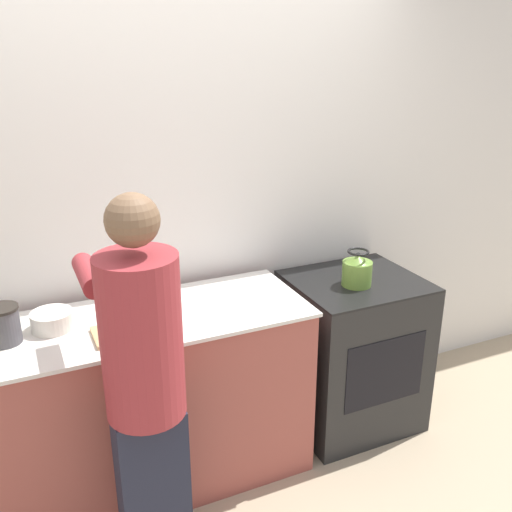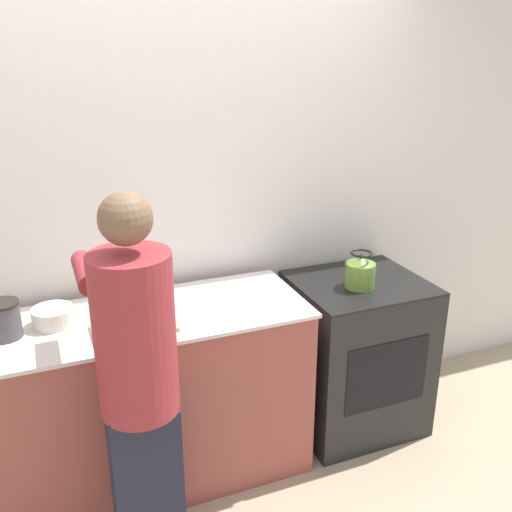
# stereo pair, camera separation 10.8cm
# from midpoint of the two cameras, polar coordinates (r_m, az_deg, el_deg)

# --- Properties ---
(ground_plane) EXTENTS (12.00, 12.00, 0.00)m
(ground_plane) POSITION_cam_midpoint_polar(r_m,az_deg,el_deg) (3.04, -1.67, -22.85)
(ground_plane) COLOR tan
(wall_back) EXTENTS (8.00, 0.05, 2.60)m
(wall_back) POSITION_cam_midpoint_polar(r_m,az_deg,el_deg) (2.97, -6.56, 4.99)
(wall_back) COLOR white
(wall_back) RESTS_ON ground_plane
(counter) EXTENTS (1.71, 0.61, 0.91)m
(counter) POSITION_cam_midpoint_polar(r_m,az_deg,el_deg) (2.90, -11.16, -14.18)
(counter) COLOR #9E4C42
(counter) RESTS_ON ground_plane
(oven) EXTENTS (0.69, 0.62, 0.88)m
(oven) POSITION_cam_midpoint_polar(r_m,az_deg,el_deg) (3.33, 10.83, -9.56)
(oven) COLOR black
(oven) RESTS_ON ground_plane
(person) EXTENTS (0.34, 0.58, 1.62)m
(person) POSITION_cam_midpoint_polar(r_m,az_deg,el_deg) (2.26, -10.33, -12.05)
(person) COLOR #212434
(person) RESTS_ON ground_plane
(cutting_board) EXTENTS (0.36, 0.20, 0.02)m
(cutting_board) POSITION_cam_midpoint_polar(r_m,az_deg,el_deg) (2.57, -10.91, -7.05)
(cutting_board) COLOR tan
(cutting_board) RESTS_ON counter
(knife) EXTENTS (0.22, 0.09, 0.01)m
(knife) POSITION_cam_midpoint_polar(r_m,az_deg,el_deg) (2.53, -11.59, -7.20)
(knife) COLOR silver
(knife) RESTS_ON cutting_board
(kettle) EXTENTS (0.16, 0.16, 0.19)m
(kettle) POSITION_cam_midpoint_polar(r_m,az_deg,el_deg) (3.04, 11.38, -1.62)
(kettle) COLOR olive
(kettle) RESTS_ON oven
(bowl_prep) EXTENTS (0.18, 0.18, 0.08)m
(bowl_prep) POSITION_cam_midpoint_polar(r_m,az_deg,el_deg) (2.68, -18.56, -5.77)
(bowl_prep) COLOR silver
(bowl_prep) RESTS_ON counter
(canister_jar) EXTENTS (0.14, 0.14, 0.16)m
(canister_jar) POSITION_cam_midpoint_polar(r_m,az_deg,el_deg) (2.63, -22.81, -5.92)
(canister_jar) COLOR #4C4C51
(canister_jar) RESTS_ON counter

